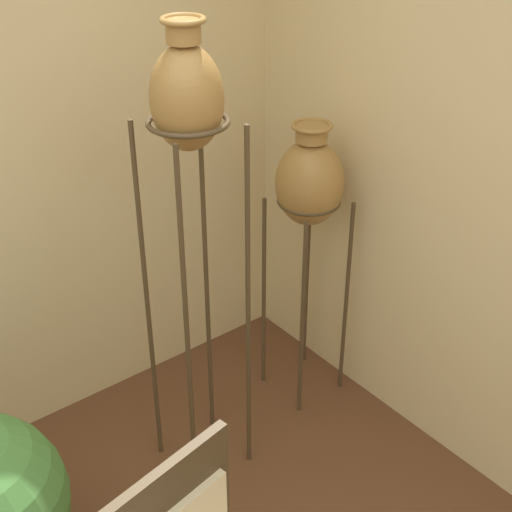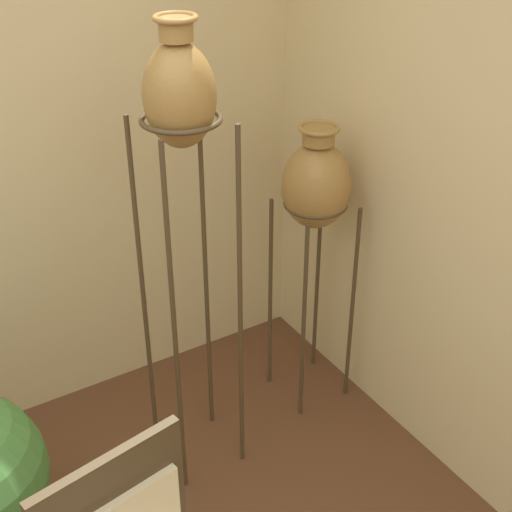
{
  "view_description": "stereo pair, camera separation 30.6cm",
  "coord_description": "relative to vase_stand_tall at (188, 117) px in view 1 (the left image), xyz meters",
  "views": [
    {
      "loc": [
        -0.48,
        -0.99,
        2.48
      ],
      "look_at": [
        1.15,
        1.08,
        0.93
      ],
      "focal_mm": 50.0,
      "sensor_mm": 36.0,
      "label": 1
    },
    {
      "loc": [
        -0.23,
        -1.17,
        2.48
      ],
      "look_at": [
        1.15,
        1.08,
        0.93
      ],
      "focal_mm": 50.0,
      "sensor_mm": 36.0,
      "label": 2
    }
  ],
  "objects": [
    {
      "name": "vase_stand_tall",
      "position": [
        0.0,
        0.0,
        0.0
      ],
      "size": [
        0.31,
        0.31,
        1.98
      ],
      "color": "#473823",
      "rests_on": "ground_plane"
    },
    {
      "name": "vase_stand_medium",
      "position": [
        0.69,
        0.1,
        -0.5
      ],
      "size": [
        0.31,
        0.31,
        1.43
      ],
      "color": "#473823",
      "rests_on": "ground_plane"
    }
  ]
}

